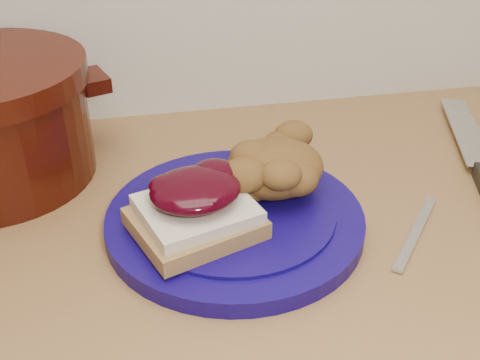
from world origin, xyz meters
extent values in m
cylinder|color=#100553|center=(-0.03, 1.49, 0.91)|extent=(0.35, 0.35, 0.02)
cube|color=olive|center=(-0.08, 1.46, 0.93)|extent=(0.15, 0.14, 0.02)
cube|color=beige|center=(-0.08, 1.46, 0.95)|extent=(0.14, 0.13, 0.01)
ellipsoid|color=black|center=(-0.08, 1.46, 0.97)|extent=(0.12, 0.11, 0.03)
ellipsoid|color=brown|center=(0.02, 1.52, 0.95)|extent=(0.14, 0.13, 0.06)
cube|color=silver|center=(0.34, 1.63, 0.91)|extent=(0.10, 0.21, 0.00)
cube|color=silver|center=(0.17, 1.43, 0.90)|extent=(0.11, 0.12, 0.00)
cube|color=black|center=(-0.18, 1.70, 1.00)|extent=(0.05, 0.07, 0.02)
camera|label=1|loc=(-0.13, 0.94, 1.31)|focal=45.00mm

